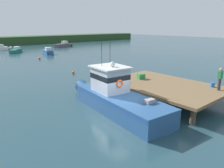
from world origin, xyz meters
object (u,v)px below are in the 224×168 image
Objects in this scene: main_fishing_boat at (115,96)px; moored_boat_far_right at (48,52)px; crate_stack_mid_dock at (122,80)px; mooring_buoy_channel_marker at (39,58)px; moored_boat_far_left at (16,50)px; deckhand_by_the_boat at (220,79)px; moored_boat_outer_mooring at (64,45)px; mooring_buoy_inshore at (73,72)px; bait_bucket at (212,85)px; crate_single_by_cleat at (141,76)px.

moored_boat_far_right is (9.73, 32.13, -0.53)m from main_fishing_boat.
main_fishing_boat is 16.56× the size of crate_stack_mid_dock.
main_fishing_boat reaches higher than moored_boat_far_right.
crate_stack_mid_dock is at bearing -96.66° from mooring_buoy_channel_marker.
deckhand_by_the_boat is at bearing -89.12° from moored_boat_far_left.
main_fishing_boat is at bearing -101.49° from mooring_buoy_channel_marker.
moored_boat_outer_mooring is 35.12m from mooring_buoy_inshore.
moored_boat_outer_mooring reaches higher than bait_bucket.
crate_single_by_cleat reaches higher than bait_bucket.
moored_boat_outer_mooring is (13.30, 47.81, -1.51)m from deckhand_by_the_boat.
moored_boat_outer_mooring is (12.81, 47.14, -0.82)m from bait_bucket.
mooring_buoy_inshore is at bearing -93.64° from moored_boat_far_left.
crate_stack_mid_dock is 10.26m from mooring_buoy_inshore.
crate_stack_mid_dock is at bearing 170.18° from crate_single_by_cleat.
main_fishing_boat is 3.19m from crate_stack_mid_dock.
moored_boat_far_right is 20.90m from mooring_buoy_inshore.
moored_boat_far_right is at bearing 84.45° from deckhand_by_the_boat.
crate_single_by_cleat is 1.75× the size of mooring_buoy_inshore.
mooring_buoy_channel_marker is (-14.24, -17.67, -0.34)m from moored_boat_outer_mooring.
mooring_buoy_channel_marker is (-4.48, -6.29, -0.27)m from moored_boat_far_right.
main_fishing_boat is at bearing 145.24° from deckhand_by_the_boat.
crate_stack_mid_dock is 1.00× the size of crate_single_by_cleat.
moored_boat_far_right is (4.20, -6.90, 0.04)m from moored_boat_far_left.
crate_single_by_cleat is at bearing -109.73° from moored_boat_outer_mooring.
crate_single_by_cleat is 10.54m from mooring_buoy_inshore.
main_fishing_boat is 7.61m from deckhand_by_the_boat.
moored_boat_outer_mooring reaches higher than mooring_buoy_inshore.
crate_stack_mid_dock is at bearing 126.83° from bait_bucket.
crate_stack_mid_dock reaches higher than mooring_buoy_inshore.
bait_bucket is at bearing -88.46° from moored_boat_far_left.
moored_boat_far_right is (3.06, 35.76, -0.90)m from bait_bucket.
moored_boat_far_right is 16.11× the size of mooring_buoy_inshore.
crate_single_by_cleat is at bearing -99.79° from moored_boat_far_right.
main_fishing_boat is 6.09× the size of deckhand_by_the_boat.
bait_bucket is (2.20, -5.27, -0.05)m from crate_single_by_cleat.
moored_boat_outer_mooring is 18.54× the size of mooring_buoy_inshore.
crate_single_by_cleat is at bearing 20.16° from main_fishing_boat.
crate_single_by_cleat is (2.01, -0.35, 0.03)m from crate_stack_mid_dock.
moored_boat_far_right is 14.99m from moored_boat_outer_mooring.
mooring_buoy_inshore is 13.83m from mooring_buoy_channel_marker.
bait_bucket reaches higher than mooring_buoy_inshore.
main_fishing_boat reaches higher than mooring_buoy_channel_marker.
moored_boat_far_right is 0.87× the size of moored_boat_outer_mooring.
mooring_buoy_inshore is 0.82× the size of mooring_buoy_channel_marker.
moored_boat_outer_mooring is (9.76, 11.38, 0.08)m from moored_boat_far_right.
crate_single_by_cleat is 37.41m from moored_boat_far_left.
moored_boat_outer_mooring is at bearing 17.82° from moored_boat_far_left.
crate_stack_mid_dock is 0.09× the size of moored_boat_outer_mooring.
crate_stack_mid_dock is 7.02m from bait_bucket.
deckhand_by_the_boat is at bearing -73.86° from crate_single_by_cleat.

